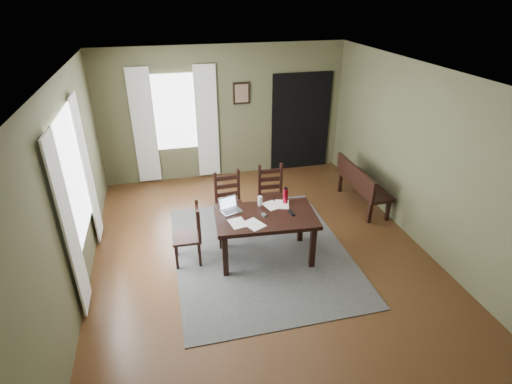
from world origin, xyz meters
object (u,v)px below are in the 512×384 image
object	(u,v)px
chair_back_left	(230,204)
laptop	(230,207)
dining_table	(266,220)
water_bottle	(285,196)
chair_end	(190,235)
chair_back_right	(272,196)
bench	(361,182)

from	to	relation	value
chair_back_left	laptop	bearing A→B (deg)	-101.96
dining_table	laptop	world-z (taller)	laptop
chair_back_left	water_bottle	distance (m)	1.03
chair_back_left	water_bottle	world-z (taller)	chair_back_left
chair_end	water_bottle	world-z (taller)	water_bottle
chair_end	chair_back_left	bearing A→B (deg)	136.86
chair_end	chair_back_left	size ratio (longest dim) A/B	0.92
laptop	chair_back_right	bearing A→B (deg)	22.37
bench	water_bottle	bearing A→B (deg)	116.36
chair_end	water_bottle	distance (m)	1.53
laptop	dining_table	bearing A→B (deg)	-46.07
chair_back_right	chair_end	bearing A→B (deg)	-148.99
chair_back_left	water_bottle	size ratio (longest dim) A/B	3.86
dining_table	laptop	bearing A→B (deg)	156.10
chair_back_right	water_bottle	bearing A→B (deg)	-87.07
dining_table	chair_end	world-z (taller)	chair_end
chair_back_left	chair_back_right	distance (m)	0.76
laptop	bench	bearing A→B (deg)	1.19
chair_back_right	bench	bearing A→B (deg)	7.75
chair_back_left	chair_end	bearing A→B (deg)	-137.99
water_bottle	bench	bearing A→B (deg)	26.36
chair_back_right	laptop	distance (m)	1.15
dining_table	chair_back_right	size ratio (longest dim) A/B	1.50
bench	laptop	size ratio (longest dim) A/B	4.11
chair_end	dining_table	bearing A→B (deg)	83.35
dining_table	chair_back_right	bearing A→B (deg)	73.38
chair_end	bench	world-z (taller)	chair_end
dining_table	water_bottle	bearing A→B (deg)	41.22
dining_table	chair_back_left	distance (m)	0.96
chair_back_left	dining_table	bearing A→B (deg)	-69.45
dining_table	laptop	distance (m)	0.56
water_bottle	chair_back_left	bearing A→B (deg)	142.28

